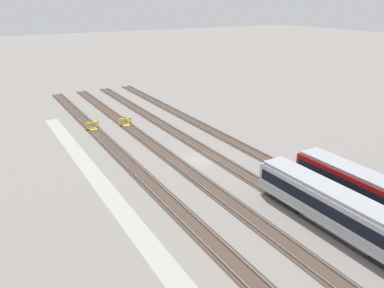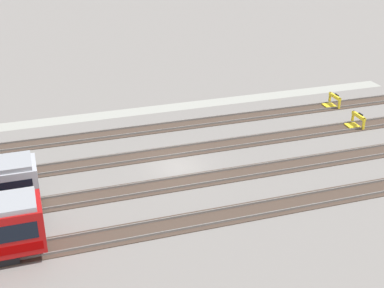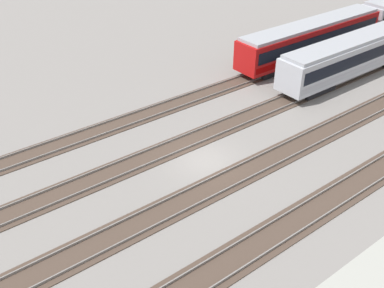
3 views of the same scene
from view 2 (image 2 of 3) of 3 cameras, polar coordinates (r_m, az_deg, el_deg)
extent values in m
plane|color=gray|center=(41.95, -1.48, -2.43)|extent=(400.00, 400.00, 0.00)
cube|color=#9E9E93|center=(52.91, -5.36, 3.53)|extent=(54.00, 2.00, 0.01)
cube|color=#47382D|center=(48.71, -4.11, 1.64)|extent=(90.00, 2.23, 0.06)
cube|color=slate|center=(48.02, -3.90, 1.43)|extent=(90.00, 0.07, 0.15)
cube|color=slate|center=(49.30, -4.32, 2.07)|extent=(90.00, 0.07, 0.15)
cube|color=#47382D|center=(44.15, -2.44, -0.91)|extent=(90.00, 2.24, 0.06)
cube|color=slate|center=(43.49, -2.19, -1.18)|extent=(90.00, 0.07, 0.15)
cube|color=slate|center=(44.73, -2.70, -0.41)|extent=(90.00, 0.07, 0.15)
cube|color=#47382D|center=(39.76, -0.40, -4.04)|extent=(90.00, 2.24, 0.06)
cube|color=slate|center=(39.11, -0.08, -4.39)|extent=(90.00, 0.07, 0.15)
cube|color=slate|center=(40.30, -0.71, -3.43)|extent=(90.00, 0.07, 0.15)
cube|color=#47382D|center=(35.57, 2.15, -7.92)|extent=(90.00, 2.23, 0.06)
cube|color=slate|center=(34.95, 2.56, -8.38)|extent=(90.00, 0.07, 0.15)
cube|color=slate|center=(36.08, 1.76, -7.19)|extent=(90.00, 0.07, 0.15)
cube|color=blue|center=(36.91, -16.33, -2.28)|extent=(0.08, 0.70, 0.56)
cube|color=blue|center=(32.40, -15.83, -6.29)|extent=(0.08, 0.70, 0.56)
cube|color=yellow|center=(54.92, 15.44, 4.17)|extent=(0.18, 0.18, 1.15)
cube|color=yellow|center=(56.34, 14.50, 4.81)|extent=(0.18, 0.18, 1.15)
cube|color=yellow|center=(55.48, 15.01, 4.91)|extent=(0.28, 2.00, 0.30)
cube|color=yellow|center=(55.51, 14.42, 3.98)|extent=(1.12, 1.10, 0.18)
cube|color=black|center=(55.57, 15.17, 4.92)|extent=(0.13, 0.60, 0.44)
cube|color=yellow|center=(50.60, 17.84, 2.04)|extent=(0.19, 0.19, 1.15)
cube|color=yellow|center=(51.98, 16.78, 2.80)|extent=(0.19, 0.19, 1.15)
cube|color=yellow|center=(51.13, 17.36, 2.86)|extent=(0.30, 2.01, 0.30)
cube|color=yellow|center=(51.18, 16.72, 1.86)|extent=(1.13, 1.11, 0.18)
cube|color=black|center=(51.23, 17.53, 2.88)|extent=(0.14, 0.60, 0.44)
camera|label=1|loc=(63.79, -45.37, 17.81)|focal=35.00mm
camera|label=3|loc=(60.77, 8.18, 23.15)|focal=42.00mm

